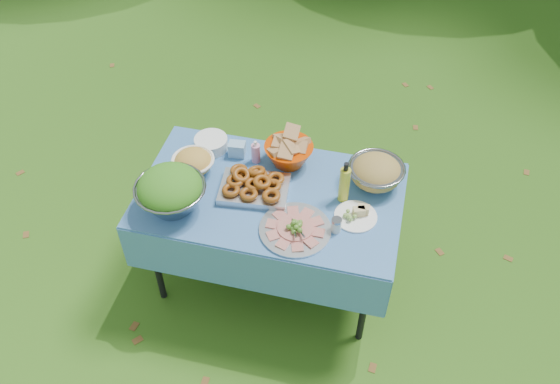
# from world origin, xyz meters

# --- Properties ---
(ground) EXTENTS (80.00, 80.00, 0.00)m
(ground) POSITION_xyz_m (0.00, 0.00, 0.00)
(ground) COLOR #173409
(ground) RESTS_ON ground
(picnic_table) EXTENTS (1.46, 0.86, 0.76)m
(picnic_table) POSITION_xyz_m (0.00, 0.00, 0.38)
(picnic_table) COLOR #78AEE7
(picnic_table) RESTS_ON ground
(salad_bowl) EXTENTS (0.49, 0.49, 0.25)m
(salad_bowl) POSITION_xyz_m (-0.49, -0.22, 0.89)
(salad_bowl) COLOR gray
(salad_bowl) RESTS_ON picnic_table
(pasta_bowl_white) EXTENTS (0.28, 0.28, 0.13)m
(pasta_bowl_white) POSITION_xyz_m (-0.47, 0.08, 0.83)
(pasta_bowl_white) COLOR white
(pasta_bowl_white) RESTS_ON picnic_table
(plate_stack) EXTENTS (0.23, 0.23, 0.07)m
(plate_stack) POSITION_xyz_m (-0.44, 0.29, 0.80)
(plate_stack) COLOR white
(plate_stack) RESTS_ON picnic_table
(wipes_box) EXTENTS (0.10, 0.08, 0.09)m
(wipes_box) POSITION_xyz_m (-0.27, 0.27, 0.81)
(wipes_box) COLOR #90BFE6
(wipes_box) RESTS_ON picnic_table
(sanitizer_bottle) EXTENTS (0.06, 0.06, 0.15)m
(sanitizer_bottle) POSITION_xyz_m (-0.15, 0.24, 0.84)
(sanitizer_bottle) COLOR pink
(sanitizer_bottle) RESTS_ON picnic_table
(bread_bowl) EXTENTS (0.38, 0.38, 0.19)m
(bread_bowl) POSITION_xyz_m (0.04, 0.28, 0.86)
(bread_bowl) COLOR #CC3800
(bread_bowl) RESTS_ON picnic_table
(pasta_bowl_steel) EXTENTS (0.39, 0.39, 0.17)m
(pasta_bowl_steel) POSITION_xyz_m (0.56, 0.23, 0.85)
(pasta_bowl_steel) COLOR gray
(pasta_bowl_steel) RESTS_ON picnic_table
(fried_tray) EXTENTS (0.40, 0.30, 0.09)m
(fried_tray) POSITION_xyz_m (-0.09, -0.01, 0.81)
(fried_tray) COLOR silver
(fried_tray) RESTS_ON picnic_table
(charcuterie_platter) EXTENTS (0.47, 0.47, 0.09)m
(charcuterie_platter) POSITION_xyz_m (0.20, -0.23, 0.80)
(charcuterie_platter) COLOR silver
(charcuterie_platter) RESTS_ON picnic_table
(oil_bottle) EXTENTS (0.07, 0.07, 0.27)m
(oil_bottle) POSITION_xyz_m (0.40, 0.06, 0.89)
(oil_bottle) COLOR gold
(oil_bottle) RESTS_ON picnic_table
(cheese_plate) EXTENTS (0.24, 0.24, 0.06)m
(cheese_plate) POSITION_xyz_m (0.49, -0.06, 0.79)
(cheese_plate) COLOR white
(cheese_plate) RESTS_ON picnic_table
(shaker) EXTENTS (0.07, 0.07, 0.09)m
(shaker) POSITION_xyz_m (0.40, -0.18, 0.81)
(shaker) COLOR silver
(shaker) RESTS_ON picnic_table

